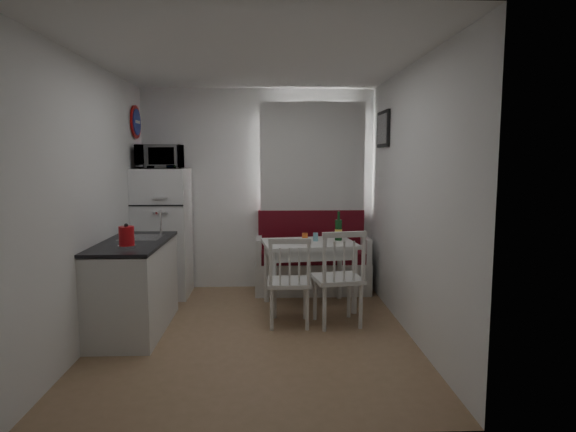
# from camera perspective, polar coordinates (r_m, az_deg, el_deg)

# --- Properties ---
(floor) EXTENTS (3.00, 3.50, 0.02)m
(floor) POSITION_cam_1_polar(r_m,az_deg,el_deg) (4.87, -3.90, -13.74)
(floor) COLOR #92724D
(floor) RESTS_ON ground
(ceiling) EXTENTS (3.00, 3.50, 0.02)m
(ceiling) POSITION_cam_1_polar(r_m,az_deg,el_deg) (4.64, -4.18, 17.88)
(ceiling) COLOR white
(ceiling) RESTS_ON wall_back
(wall_back) EXTENTS (3.00, 0.02, 2.60)m
(wall_back) POSITION_cam_1_polar(r_m,az_deg,el_deg) (6.32, -3.51, 3.12)
(wall_back) COLOR white
(wall_back) RESTS_ON floor
(wall_front) EXTENTS (3.00, 0.02, 2.60)m
(wall_front) POSITION_cam_1_polar(r_m,az_deg,el_deg) (2.84, -5.20, -1.51)
(wall_front) COLOR white
(wall_front) RESTS_ON floor
(wall_left) EXTENTS (0.02, 3.50, 2.60)m
(wall_left) POSITION_cam_1_polar(r_m,az_deg,el_deg) (4.86, -22.00, 1.51)
(wall_left) COLOR white
(wall_left) RESTS_ON floor
(wall_right) EXTENTS (0.02, 3.50, 2.60)m
(wall_right) POSITION_cam_1_polar(r_m,az_deg,el_deg) (4.77, 14.30, 1.70)
(wall_right) COLOR white
(wall_right) RESTS_ON floor
(window) EXTENTS (1.22, 0.06, 1.47)m
(window) POSITION_cam_1_polar(r_m,az_deg,el_deg) (6.30, 2.87, 6.07)
(window) COLOR silver
(window) RESTS_ON wall_back
(curtain) EXTENTS (1.35, 0.02, 1.50)m
(curtain) POSITION_cam_1_polar(r_m,az_deg,el_deg) (6.23, 2.93, 6.52)
(curtain) COLOR silver
(curtain) RESTS_ON wall_back
(kitchen_counter) EXTENTS (0.62, 1.32, 1.16)m
(kitchen_counter) POSITION_cam_1_polar(r_m,az_deg,el_deg) (5.06, -17.73, -7.85)
(kitchen_counter) COLOR silver
(kitchen_counter) RESTS_ON floor
(wall_sign) EXTENTS (0.03, 0.40, 0.40)m
(wall_sign) POSITION_cam_1_polar(r_m,az_deg,el_deg) (6.23, -17.51, 10.58)
(wall_sign) COLOR navy
(wall_sign) RESTS_ON wall_left
(picture_frame) EXTENTS (0.04, 0.52, 0.42)m
(picture_frame) POSITION_cam_1_polar(r_m,az_deg,el_deg) (5.82, 11.19, 10.07)
(picture_frame) COLOR black
(picture_frame) RESTS_ON wall_right
(bench) EXTENTS (1.45, 0.56, 1.04)m
(bench) POSITION_cam_1_polar(r_m,az_deg,el_deg) (6.24, 2.86, -5.80)
(bench) COLOR silver
(bench) RESTS_ON floor
(dining_table) EXTENTS (1.11, 0.85, 0.77)m
(dining_table) POSITION_cam_1_polar(r_m,az_deg,el_deg) (5.49, 2.50, -3.96)
(dining_table) COLOR silver
(dining_table) RESTS_ON floor
(chair_left) EXTENTS (0.44, 0.42, 0.50)m
(chair_left) POSITION_cam_1_polar(r_m,az_deg,el_deg) (4.85, 0.16, -6.67)
(chair_left) COLOR silver
(chair_left) RESTS_ON floor
(chair_right) EXTENTS (0.54, 0.52, 0.54)m
(chair_right) POSITION_cam_1_polar(r_m,az_deg,el_deg) (4.88, 6.08, -6.14)
(chair_right) COLOR silver
(chair_right) RESTS_ON floor
(fridge) EXTENTS (0.63, 0.63, 1.59)m
(fridge) POSITION_cam_1_polar(r_m,az_deg,el_deg) (6.17, -14.58, -1.92)
(fridge) COLOR white
(fridge) RESTS_ON floor
(microwave) EXTENTS (0.52, 0.35, 0.29)m
(microwave) POSITION_cam_1_polar(r_m,az_deg,el_deg) (6.05, -14.96, 6.82)
(microwave) COLOR white
(microwave) RESTS_ON fridge
(kettle) EXTENTS (0.16, 0.16, 0.22)m
(kettle) POSITION_cam_1_polar(r_m,az_deg,el_deg) (4.59, -18.59, -2.30)
(kettle) COLOR red
(kettle) RESTS_ON kitchen_counter
(wine_bottle) EXTENTS (0.08, 0.08, 0.34)m
(wine_bottle) POSITION_cam_1_polar(r_m,az_deg,el_deg) (5.59, 6.01, -1.16)
(wine_bottle) COLOR #16461F
(wine_bottle) RESTS_ON dining_table
(drinking_glass_orange) EXTENTS (0.07, 0.07, 0.11)m
(drinking_glass_orange) POSITION_cam_1_polar(r_m,az_deg,el_deg) (5.42, 2.02, -2.60)
(drinking_glass_orange) COLOR orange
(drinking_glass_orange) RESTS_ON dining_table
(drinking_glass_blue) EXTENTS (0.06, 0.06, 0.10)m
(drinking_glass_blue) POSITION_cam_1_polar(r_m,az_deg,el_deg) (5.53, 3.29, -2.48)
(drinking_glass_blue) COLOR #7EBED6
(drinking_glass_blue) RESTS_ON dining_table
(plate) EXTENTS (0.25, 0.25, 0.02)m
(plate) POSITION_cam_1_polar(r_m,az_deg,el_deg) (5.48, -0.65, -2.96)
(plate) COLOR white
(plate) RESTS_ON dining_table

